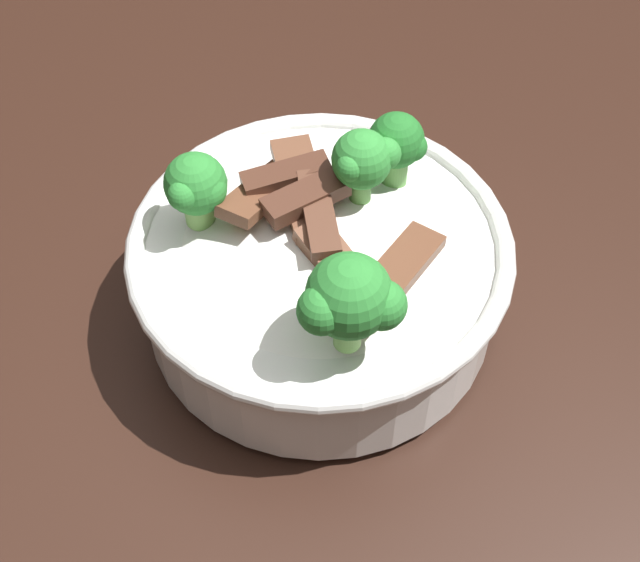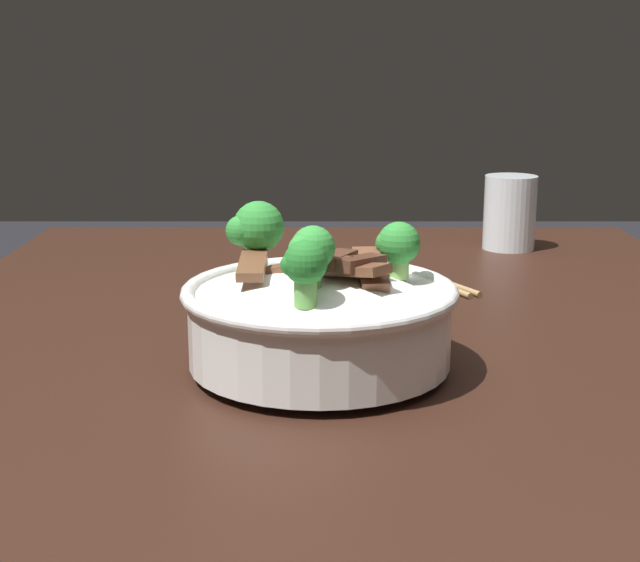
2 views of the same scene
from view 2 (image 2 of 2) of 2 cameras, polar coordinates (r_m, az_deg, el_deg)
name	(u,v)px [view 2 (image 2 of 2)]	position (r m, az deg, el deg)	size (l,w,h in m)	color
dining_table	(344,449)	(0.84, 1.54, -10.50)	(1.29, 0.89, 0.77)	black
rice_bowl	(319,314)	(0.77, -0.06, -2.10)	(0.23, 0.23, 0.14)	white
drinking_glass	(509,218)	(1.29, 11.83, 3.91)	(0.07, 0.07, 0.10)	white
chopsticks_pair	(416,274)	(1.11, 6.07, 0.46)	(0.22, 0.12, 0.01)	#9E7A4C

